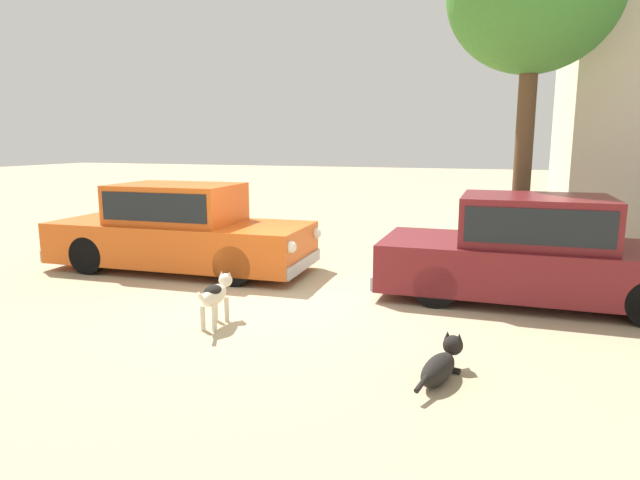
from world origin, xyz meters
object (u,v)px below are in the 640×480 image
at_px(parked_sedan_nearest, 180,228).
at_px(stray_dog_spotted, 216,294).
at_px(parked_sedan_second, 535,250).
at_px(stray_dog_tan, 441,364).

xyz_separation_m(parked_sedan_nearest, stray_dog_spotted, (2.12, -2.45, -0.35)).
xyz_separation_m(parked_sedan_second, stray_dog_spotted, (-3.78, -2.49, -0.34)).
height_order(stray_dog_spotted, stray_dog_tan, stray_dog_spotted).
relative_size(parked_sedan_nearest, parked_sedan_second, 1.06).
bearing_deg(stray_dog_tan, parked_sedan_second, -2.30).
relative_size(parked_sedan_nearest, stray_dog_spotted, 5.13).
distance_m(parked_sedan_nearest, parked_sedan_second, 5.91).
relative_size(parked_sedan_second, stray_dog_spotted, 4.83).
distance_m(stray_dog_spotted, stray_dog_tan, 2.96).
xyz_separation_m(parked_sedan_nearest, parked_sedan_second, (5.91, 0.04, -0.01)).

